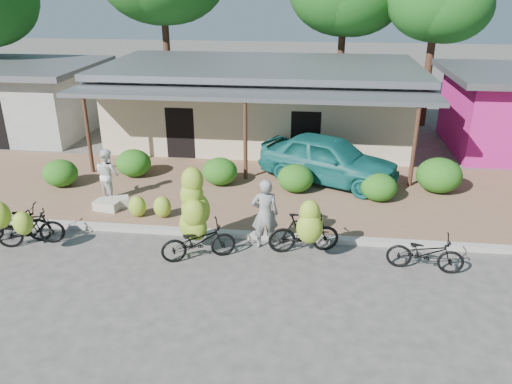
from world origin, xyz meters
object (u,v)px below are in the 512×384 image
bike_left (29,228)px  bystander (108,174)px  bike_far_left (12,223)px  sack_far (106,206)px  vendor (265,214)px  bike_center (196,223)px  bike_right (305,230)px  teal_van (328,159)px  bike_far_right (425,253)px  sack_near (115,203)px

bike_left → bystander: bystander is taller
bike_far_left → sack_far: 2.69m
vendor → bystander: 5.68m
bike_left → sack_far: bearing=-48.6°
bike_center → bike_right: bearing=-106.7°
sack_far → teal_van: (6.66, 3.19, 0.67)m
sack_far → teal_van: bearing=25.6°
bike_center → bystander: (-3.49, 2.89, 0.07)m
bike_right → vendor: vendor is taller
bike_far_right → sack_near: bearing=82.0°
bike_far_right → sack_near: bike_far_right is taller
sack_far → bystander: (-0.22, 0.85, 0.68)m
vendor → bike_far_left: bearing=-3.6°
sack_near → sack_far: bearing=-126.8°
bike_left → sack_near: bike_left is taller
vendor → bystander: (-5.18, 2.32, -0.02)m
bike_far_left → bike_far_right: size_ratio=1.09×
bike_left → bystander: size_ratio=1.07×
sack_near → bike_far_right: bearing=-15.2°
bike_far_left → sack_near: bike_far_left is taller
sack_near → bystander: (-0.39, 0.63, 0.67)m
vendor → sack_far: bearing=-24.8°
bike_far_left → bike_right: bearing=-96.2°
bike_far_left → sack_near: size_ratio=2.39×
bike_right → sack_far: (-6.02, 1.79, -0.46)m
bike_left → sack_far: size_ratio=2.34×
bike_right → sack_near: 6.20m
bike_center → sack_far: bike_center is taller
bystander → bike_far_left: bearing=92.5°
bystander → teal_van: bystander is taller
bike_right → bystander: bearing=54.9°
sack_near → teal_van: size_ratio=0.18×
bike_left → sack_far: 2.51m
sack_far → vendor: vendor is taller
bike_center → sack_far: bearing=36.0°
bike_far_right → vendor: bearing=87.5°
bike_right → bike_far_right: size_ratio=1.02×
teal_van → bike_far_right: bearing=-132.4°
bike_far_left → bike_right: (7.76, 0.24, 0.13)m
bike_far_left → teal_van: teal_van is taller
sack_far → bike_left: bearing=-117.7°
bike_left → sack_near: (1.33, 2.43, -0.30)m
sack_near → bike_right: bearing=-19.0°
bystander → vendor: bearing=-174.0°
bike_right → bike_far_right: (2.90, -0.37, -0.24)m
bike_right → bike_far_right: bike_right is taller
bike_far_right → bike_center: bearing=96.1°
bike_left → vendor: (6.12, 0.73, 0.39)m
teal_van → bike_center: bearing=171.7°
bike_center → bike_right: 2.77m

